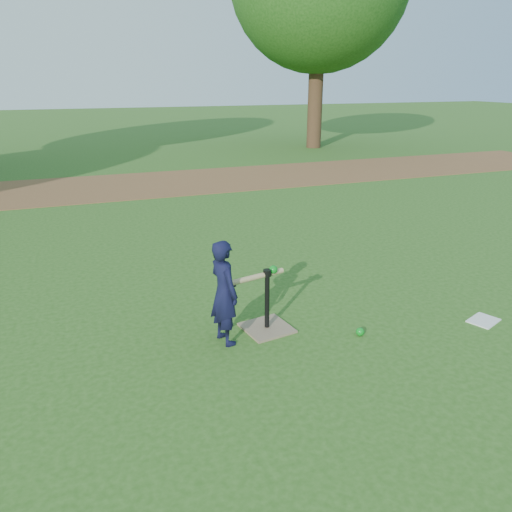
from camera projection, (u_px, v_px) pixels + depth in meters
name	position (u px, v px, depth m)	size (l,w,h in m)	color
ground	(271.00, 331.00, 4.79)	(80.00, 80.00, 0.00)	#285116
dirt_strip	(147.00, 184.00, 11.40)	(24.00, 3.00, 0.01)	brown
child	(224.00, 292.00, 4.45)	(0.36, 0.23, 0.98)	black
wiffle_ball_ground	(360.00, 332.00, 4.69)	(0.08, 0.08, 0.08)	#0B7F1A
clipboard	(484.00, 321.00, 4.98)	(0.30, 0.23, 0.01)	white
batting_tee	(267.00, 319.00, 4.79)	(0.49, 0.49, 0.61)	#866D55
swing_action	(257.00, 276.00, 4.58)	(0.63, 0.19, 0.11)	tan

